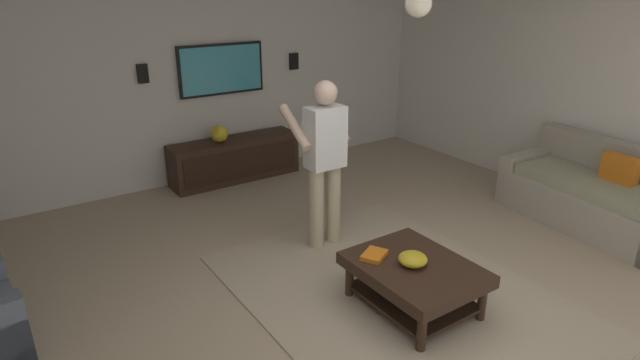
% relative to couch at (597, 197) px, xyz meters
% --- Properties ---
extents(ground_plane, '(8.96, 8.96, 0.00)m').
position_rel_couch_xyz_m(ground_plane, '(-0.02, 2.88, -0.32)').
color(ground_plane, tan).
extents(wall_back_tv, '(0.10, 6.97, 2.74)m').
position_rel_couch_xyz_m(wall_back_tv, '(3.76, 2.88, 1.05)').
color(wall_back_tv, silver).
rests_on(wall_back_tv, ground).
extents(area_rug, '(3.04, 2.25, 0.01)m').
position_rel_couch_xyz_m(area_rug, '(0.17, 2.68, -0.31)').
color(area_rug, tan).
rests_on(area_rug, ground).
extents(couch, '(1.98, 1.05, 0.87)m').
position_rel_couch_xyz_m(couch, '(0.00, 0.00, 0.00)').
color(couch, '#A89E8E').
rests_on(couch, ground).
extents(coffee_table, '(1.00, 0.80, 0.40)m').
position_rel_couch_xyz_m(coffee_table, '(-0.03, 2.68, -0.02)').
color(coffee_table, '#332116').
rests_on(coffee_table, ground).
extents(media_console, '(0.45, 1.70, 0.55)m').
position_rel_couch_xyz_m(media_console, '(3.42, 2.59, -0.04)').
color(media_console, '#332116').
rests_on(media_console, ground).
extents(tv, '(0.05, 1.14, 0.64)m').
position_rel_couch_xyz_m(tv, '(3.66, 2.59, 1.10)').
color(tv, black).
extents(person_standing, '(0.53, 0.53, 1.64)m').
position_rel_couch_xyz_m(person_standing, '(1.28, 2.64, 0.61)').
color(person_standing, '#C6B793').
rests_on(person_standing, ground).
extents(bowl, '(0.23, 0.23, 0.10)m').
position_rel_couch_xyz_m(bowl, '(-0.02, 2.71, 0.13)').
color(bowl, gold).
rests_on(bowl, coffee_table).
extents(remote_white, '(0.12, 0.15, 0.02)m').
position_rel_couch_xyz_m(remote_white, '(0.04, 2.68, 0.09)').
color(remote_white, white).
rests_on(remote_white, coffee_table).
extents(book, '(0.24, 0.27, 0.04)m').
position_rel_couch_xyz_m(book, '(0.24, 2.87, 0.10)').
color(book, orange).
rests_on(book, coffee_table).
extents(vase_round, '(0.22, 0.22, 0.22)m').
position_rel_couch_xyz_m(vase_round, '(3.40, 2.80, 0.34)').
color(vase_round, gold).
rests_on(vase_round, media_console).
extents(wall_speaker_left, '(0.06, 0.12, 0.22)m').
position_rel_couch_xyz_m(wall_speaker_left, '(3.68, 1.50, 1.11)').
color(wall_speaker_left, black).
extents(wall_speaker_right, '(0.06, 0.12, 0.22)m').
position_rel_couch_xyz_m(wall_speaker_right, '(3.68, 3.58, 1.13)').
color(wall_speaker_right, black).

